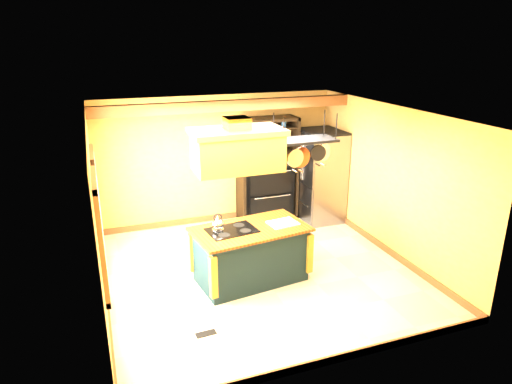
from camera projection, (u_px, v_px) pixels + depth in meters
floor at (259, 271)px, 7.80m from camera, size 5.00×5.00×0.00m
ceiling at (259, 113)px, 6.93m from camera, size 5.00×5.00×0.00m
wall_back at (218, 160)px, 9.59m from camera, size 5.00×0.02×2.70m
wall_front at (336, 267)px, 5.14m from camera, size 5.00×0.02×2.70m
wall_left at (97, 217)px, 6.56m from camera, size 0.02×5.00×2.70m
wall_right at (390, 181)px, 8.17m from camera, size 0.02×5.00×2.70m
ceiling_beam at (228, 106)px, 8.47m from camera, size 5.00×0.15×0.20m
window_near at (101, 235)px, 5.84m from camera, size 0.06×1.06×1.56m
window_far at (97, 200)px, 7.09m from camera, size 0.06×1.06×1.56m
kitchen_island at (250, 254)px, 7.39m from camera, size 1.93×1.24×1.11m
range_hood at (237, 148)px, 6.76m from camera, size 1.38×0.78×0.80m
pot_rack at (304, 146)px, 7.14m from camera, size 1.06×0.49×0.89m
refrigerator at (320, 178)px, 9.79m from camera, size 0.83×0.98×1.92m
hutch at (266, 180)px, 9.85m from camera, size 1.26×0.57×2.23m
floor_register at (206, 334)px, 6.16m from camera, size 0.29×0.14×0.01m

